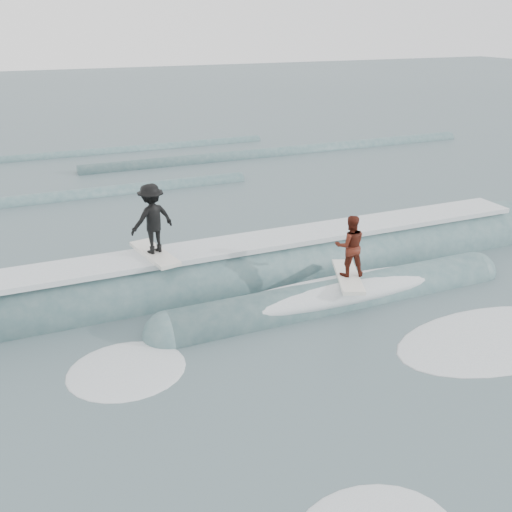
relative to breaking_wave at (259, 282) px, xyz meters
name	(u,v)px	position (x,y,z in m)	size (l,w,h in m)	color
ground	(310,351)	(-0.35, -3.61, -0.04)	(160.00, 160.00, 0.00)	#394D54
breaking_wave	(259,282)	(0.00, 0.00, 0.00)	(21.37, 3.84, 2.13)	#38585E
surfer_black	(152,221)	(-2.76, 0.42, 2.01)	(1.30, 2.07, 1.89)	silver
surfer_red	(350,250)	(1.70, -1.78, 1.35)	(1.27, 2.06, 1.69)	white
whitewater	(325,381)	(-0.61, -4.73, -0.04)	(16.24, 8.36, 0.10)	white
far_swells	(149,169)	(0.24, 14.04, -0.04)	(37.29, 8.65, 0.80)	#38585E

